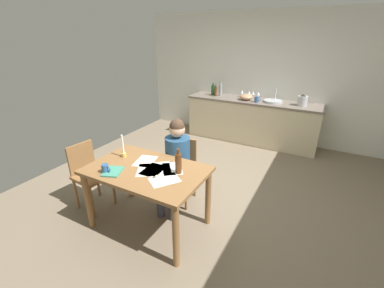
{
  "coord_description": "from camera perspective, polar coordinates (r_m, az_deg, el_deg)",
  "views": [
    {
      "loc": [
        1.38,
        -2.94,
        2.16
      ],
      "look_at": [
        -0.07,
        -0.28,
        0.85
      ],
      "focal_mm": 24.05,
      "sensor_mm": 36.0,
      "label": 1
    }
  ],
  "objects": [
    {
      "name": "wine_glass_near_sink",
      "position": [
        5.61,
        14.46,
        10.77
      ],
      "size": [
        0.07,
        0.07,
        0.15
      ],
      "color": "silver",
      "rests_on": "kitchen_counter"
    },
    {
      "name": "book_magazine",
      "position": [
        2.93,
        -17.14,
        -5.84
      ],
      "size": [
        0.25,
        0.28,
        0.02
      ],
      "primitive_type": "cube",
      "rotation": [
        0.0,
        0.0,
        0.36
      ],
      "color": "#408F77",
      "rests_on": "dining_table"
    },
    {
      "name": "chair_at_table",
      "position": [
        3.51,
        -2.54,
        -5.22
      ],
      "size": [
        0.45,
        0.45,
        0.87
      ],
      "color": "olive",
      "rests_on": "ground"
    },
    {
      "name": "person_seated",
      "position": [
        3.3,
        -3.65,
        -3.39
      ],
      "size": [
        0.38,
        0.62,
        1.19
      ],
      "color": "navy",
      "rests_on": "ground"
    },
    {
      "name": "paper_notice",
      "position": [
        2.88,
        -8.57,
        -5.71
      ],
      "size": [
        0.23,
        0.31,
        0.0
      ],
      "primitive_type": "cube",
      "rotation": [
        0.0,
        0.0,
        0.06
      ],
      "color": "white",
      "rests_on": "dining_table"
    },
    {
      "name": "stovetop_kettle",
      "position": [
        5.33,
        23.28,
        8.87
      ],
      "size": [
        0.18,
        0.18,
        0.22
      ],
      "color": "#B7BABF",
      "rests_on": "kitchen_counter"
    },
    {
      "name": "bottle_vinegar",
      "position": [
        5.74,
        5.24,
        11.6
      ],
      "size": [
        0.06,
        0.06,
        0.24
      ],
      "color": "#593319",
      "rests_on": "kitchen_counter"
    },
    {
      "name": "ground_plane",
      "position": [
        3.91,
        2.85,
        -10.54
      ],
      "size": [
        5.2,
        5.2,
        0.04
      ],
      "primitive_type": "cube",
      "color": "#7A6B56"
    },
    {
      "name": "paper_flyer",
      "position": [
        2.88,
        -4.43,
        -5.47
      ],
      "size": [
        0.35,
        0.36,
        0.0
      ],
      "primitive_type": "cube",
      "rotation": [
        0.0,
        0.0,
        0.67
      ],
      "color": "white",
      "rests_on": "dining_table"
    },
    {
      "name": "wine_glass_back_right",
      "position": [
        5.71,
        11.01,
        11.27
      ],
      "size": [
        0.07,
        0.07,
        0.15
      ],
      "color": "silver",
      "rests_on": "kitchen_counter"
    },
    {
      "name": "wall_back",
      "position": [
        5.78,
        14.79,
        14.03
      ],
      "size": [
        5.2,
        0.12,
        2.6
      ],
      "primitive_type": "cube",
      "color": "silver",
      "rests_on": "ground"
    },
    {
      "name": "sink_unit",
      "position": [
        5.42,
        17.54,
        9.07
      ],
      "size": [
        0.36,
        0.36,
        0.24
      ],
      "color": "#B2B7BC",
      "rests_on": "kitchen_counter"
    },
    {
      "name": "coffee_mug",
      "position": [
        2.93,
        -18.66,
        -5.19
      ],
      "size": [
        0.11,
        0.08,
        0.1
      ],
      "color": "#33598C",
      "rests_on": "dining_table"
    },
    {
      "name": "chair_side_empty",
      "position": [
        3.62,
        -21.83,
        -5.97
      ],
      "size": [
        0.44,
        0.44,
        0.87
      ],
      "color": "olive",
      "rests_on": "ground"
    },
    {
      "name": "wine_glass_back_left",
      "position": [
        5.66,
        12.54,
        11.05
      ],
      "size": [
        0.07,
        0.07,
        0.15
      ],
      "color": "silver",
      "rests_on": "kitchen_counter"
    },
    {
      "name": "paper_receipt",
      "position": [
        3.09,
        -10.31,
        -3.73
      ],
      "size": [
        0.28,
        0.34,
        0.0
      ],
      "primitive_type": "cube",
      "rotation": [
        0.0,
        0.0,
        0.25
      ],
      "color": "white",
      "rests_on": "dining_table"
    },
    {
      "name": "mixing_bowl",
      "position": [
        5.48,
        11.92,
        10.18
      ],
      "size": [
        0.27,
        0.27,
        0.12
      ],
      "primitive_type": "ellipsoid",
      "color": "tan",
      "rests_on": "kitchen_counter"
    },
    {
      "name": "kitchen_counter",
      "position": [
        5.63,
        12.98,
        5.06
      ],
      "size": [
        2.71,
        0.64,
        0.9
      ],
      "color": "beige",
      "rests_on": "ground"
    },
    {
      "name": "paper_bill",
      "position": [
        2.89,
        -9.93,
        -5.66
      ],
      "size": [
        0.33,
        0.36,
        0.0
      ],
      "primitive_type": "cube",
      "rotation": [
        0.0,
        0.0,
        0.54
      ],
      "color": "white",
      "rests_on": "dining_table"
    },
    {
      "name": "paper_letter",
      "position": [
        2.91,
        -6.87,
        -5.32
      ],
      "size": [
        0.35,
        0.36,
        0.0
      ],
      "primitive_type": "cube",
      "rotation": [
        0.0,
        0.0,
        0.67
      ],
      "color": "white",
      "rests_on": "dining_table"
    },
    {
      "name": "candlestick",
      "position": [
        3.22,
        -14.98,
        -1.45
      ],
      "size": [
        0.06,
        0.06,
        0.29
      ],
      "color": "gold",
      "rests_on": "dining_table"
    },
    {
      "name": "bottle_oil",
      "position": [
        5.85,
        4.66,
        11.89
      ],
      "size": [
        0.08,
        0.08,
        0.26
      ],
      "color": "#194C23",
      "rests_on": "kitchen_counter"
    },
    {
      "name": "teacup_on_counter",
      "position": [
        5.33,
        14.17,
        9.56
      ],
      "size": [
        0.13,
        0.08,
        0.11
      ],
      "color": "#33598C",
      "rests_on": "kitchen_counter"
    },
    {
      "name": "wine_bottle_on_table",
      "position": [
        2.74,
        -3.04,
        -4.23
      ],
      "size": [
        0.07,
        0.07,
        0.28
      ],
      "color": "#593319",
      "rests_on": "dining_table"
    },
    {
      "name": "paper_envelope",
      "position": [
        2.68,
        -6.09,
        -7.93
      ],
      "size": [
        0.34,
        0.36,
        0.0
      ],
      "primitive_type": "cube",
      "rotation": [
        0.0,
        0.0,
        -0.61
      ],
      "color": "white",
      "rests_on": "dining_table"
    },
    {
      "name": "wine_glass_by_kettle",
      "position": [
        5.64,
        13.38,
        10.93
      ],
      "size": [
        0.07,
        0.07,
        0.15
      ],
      "color": "silver",
      "rests_on": "kitchen_counter"
    },
    {
      "name": "bottle_wine_red",
      "position": [
        5.76,
        6.33,
        11.86
      ],
      "size": [
        0.06,
        0.06,
        0.3
      ],
      "color": "#8C999E",
      "rests_on": "kitchen_counter"
    },
    {
      "name": "dining_table",
      "position": [
        2.97,
        -9.95,
        -7.37
      ],
      "size": [
        1.32,
        0.85,
        0.77
      ],
      "color": "olive",
      "rests_on": "ground"
    }
  ]
}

